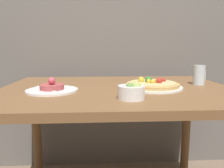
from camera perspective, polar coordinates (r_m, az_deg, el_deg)
name	(u,v)px	position (r m, az deg, el deg)	size (l,w,h in m)	color
dining_table	(117,105)	(1.17, 1.40, -5.47)	(1.22, 0.89, 0.74)	brown
pizza_plate	(152,85)	(1.15, 10.51, -0.29)	(0.30, 0.30, 0.06)	white
tartare_plate	(52,89)	(1.08, -15.39, -1.22)	(0.24, 0.24, 0.07)	white
small_bowl	(132,91)	(0.89, 5.22, -1.84)	(0.11, 0.11, 0.07)	white
drinking_glass	(199,75)	(1.33, 21.77, 2.21)	(0.06, 0.06, 0.11)	silver
salt_shaker	(203,75)	(1.51, 22.74, 2.19)	(0.03, 0.03, 0.07)	silver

